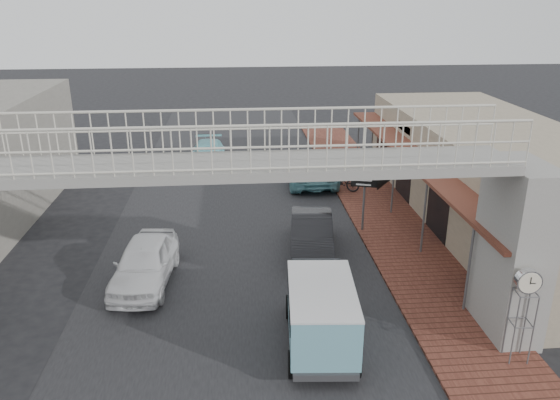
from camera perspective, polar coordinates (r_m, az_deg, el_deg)
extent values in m
plane|color=black|center=(19.15, -4.63, -7.75)|extent=(120.00, 120.00, 0.00)
cube|color=black|center=(19.15, -4.63, -7.74)|extent=(10.00, 60.00, 0.01)
cube|color=brown|center=(22.75, 11.91, -3.27)|extent=(3.00, 40.00, 0.10)
cube|color=gray|center=(24.60, 21.69, 2.36)|extent=(6.00, 18.00, 4.00)
cube|color=brown|center=(23.06, 14.60, 4.37)|extent=(1.80, 18.00, 0.12)
cube|color=silver|center=(26.29, 12.95, 7.35)|extent=(0.08, 2.60, 0.90)
cube|color=#B21914|center=(20.40, 18.31, 3.09)|extent=(0.08, 2.20, 0.80)
cube|color=gray|center=(16.29, 23.17, -4.94)|extent=(1.20, 2.40, 5.00)
cube|color=gray|center=(13.47, -5.07, 3.51)|extent=(14.00, 2.00, 0.24)
cube|color=beige|center=(14.21, -5.17, 7.20)|extent=(14.00, 0.08, 1.10)
cube|color=beige|center=(12.37, -5.15, 5.20)|extent=(14.00, 0.08, 1.10)
imported|color=white|center=(18.80, -13.95, -6.35)|extent=(2.13, 4.50, 1.49)
imported|color=black|center=(20.39, 3.31, -3.64)|extent=(2.01, 4.50, 1.43)
imported|color=#6BB1BB|center=(28.33, 3.06, 3.38)|extent=(2.46, 5.24, 1.45)
imported|color=#7ACBD5|center=(31.34, -7.47, 4.78)|extent=(1.94, 4.58, 1.32)
cylinder|color=black|center=(16.59, 1.05, -11.08)|extent=(0.29, 0.72, 0.70)
cylinder|color=black|center=(16.70, 6.55, -10.99)|extent=(0.29, 0.72, 0.70)
cylinder|color=black|center=(14.34, 1.35, -16.77)|extent=(0.29, 0.72, 0.70)
cylinder|color=black|center=(14.47, 7.85, -16.59)|extent=(0.29, 0.72, 0.70)
cube|color=#6CAABC|center=(14.78, 4.36, -11.65)|extent=(1.95, 3.34, 1.36)
cube|color=#6CAABC|center=(16.49, 3.81, -8.89)|extent=(1.70, 1.03, 0.91)
cube|color=black|center=(14.59, 4.40, -10.41)|extent=(1.95, 2.74, 0.50)
cube|color=silver|center=(14.42, 4.43, -9.27)|extent=(1.97, 3.34, 0.06)
imported|color=black|center=(27.79, 6.14, 2.47)|extent=(1.60, 0.68, 0.82)
imported|color=black|center=(26.83, 6.54, 2.05)|extent=(1.75, 1.27, 1.04)
cylinder|color=#59595B|center=(15.75, 22.66, -11.59)|extent=(0.04, 0.04, 1.97)
cylinder|color=#59595B|center=(15.93, 24.25, -11.46)|extent=(0.04, 0.04, 1.97)
cylinder|color=#59595B|center=(15.39, 23.31, -12.49)|extent=(0.04, 0.04, 1.97)
cylinder|color=#59595B|center=(15.58, 24.93, -12.34)|extent=(0.04, 0.04, 1.97)
cylinder|color=silver|center=(15.04, 24.50, -7.70)|extent=(0.66, 0.28, 0.64)
cylinder|color=beige|center=(14.94, 24.68, -7.90)|extent=(0.56, 0.07, 0.56)
cylinder|color=beige|center=(15.13, 24.33, -7.49)|extent=(0.56, 0.07, 0.56)
cylinder|color=#59595B|center=(22.12, 8.76, 0.07)|extent=(0.09, 0.09, 2.63)
cube|color=black|center=(21.79, 8.89, 2.39)|extent=(1.05, 0.38, 0.82)
cone|color=black|center=(21.76, 10.91, 2.24)|extent=(0.82, 1.11, 1.00)
cube|color=white|center=(21.77, 8.76, 2.26)|extent=(0.69, 0.22, 0.54)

